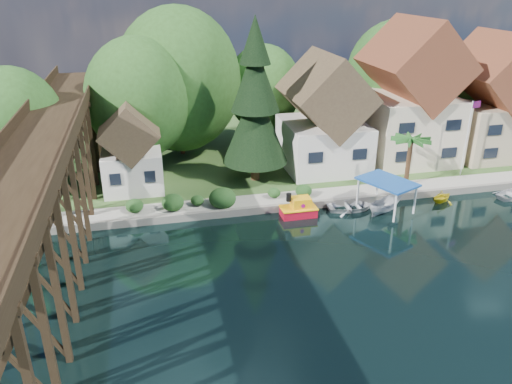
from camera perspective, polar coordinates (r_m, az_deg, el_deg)
ground at (r=34.19m, az=5.36°, el=-7.99°), size 140.00×140.00×0.00m
bank at (r=64.76m, az=-3.87°, el=7.72°), size 140.00×52.00×0.50m
seawall at (r=41.90m, az=7.27°, el=-1.38°), size 60.00×0.40×0.62m
promenade at (r=43.59m, az=9.20°, el=-0.16°), size 50.00×2.60×0.06m
trestle_bridge at (r=35.67m, az=-22.39°, el=1.22°), size 4.12×44.18×9.30m
house_left at (r=48.31m, az=7.77°, el=8.08°), size 7.64×8.64×11.02m
house_center at (r=52.20m, az=17.12°, el=9.87°), size 8.65×9.18×13.89m
house_right at (r=56.88m, az=25.32°, el=9.06°), size 8.15×8.64×12.45m
shed at (r=44.40m, az=-14.07°, el=4.43°), size 5.09×5.40×7.85m
bg_trees at (r=51.07m, az=-0.62°, el=11.61°), size 49.90×13.30×10.57m
shrubs at (r=40.72m, az=-4.74°, el=-0.60°), size 15.76×2.47×1.70m
conifer at (r=44.03m, az=-0.09°, el=9.91°), size 5.87×5.87×14.46m
palm_tree at (r=45.35m, az=17.31°, el=5.57°), size 3.71×3.71×4.77m
flagpole at (r=49.89m, az=23.16°, el=6.52°), size 1.08×0.33×7.06m
tugboat at (r=40.15m, az=4.93°, el=-1.92°), size 2.91×1.62×2.10m
boat_white_a at (r=41.88m, az=10.84°, el=-1.48°), size 4.15×3.09×0.82m
boat_canopy at (r=41.68m, az=14.58°, el=-0.77°), size 4.52×5.20×2.80m
boat_yellow at (r=45.33m, az=20.50°, el=-0.39°), size 2.84×2.67×1.19m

